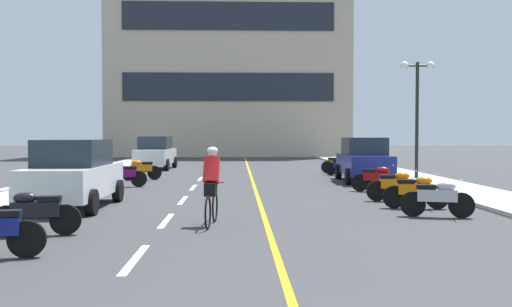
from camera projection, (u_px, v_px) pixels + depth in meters
ground_plane at (246, 181)px, 24.08m from camera, size 140.00×140.00×0.00m
curb_left at (92, 175)px, 26.84m from camera, size 2.40×72.00×0.12m
curb_right at (396, 174)px, 27.31m from camera, size 2.40×72.00×0.12m
lane_dash_1 at (135, 259)px, 9.03m from camera, size 0.14×2.20×0.01m
lane_dash_2 at (166, 220)px, 13.03m from camera, size 0.14×2.20×0.01m
lane_dash_3 at (183, 200)px, 17.02m from camera, size 0.14×2.20×0.01m
lane_dash_4 at (193, 187)px, 21.02m from camera, size 0.14×2.20×0.01m
lane_dash_5 at (200, 179)px, 25.01m from camera, size 0.14×2.20×0.01m
lane_dash_6 at (205, 173)px, 29.01m from camera, size 0.14×2.20×0.01m
lane_dash_7 at (209, 168)px, 33.00m from camera, size 0.14×2.20×0.01m
lane_dash_8 at (212, 164)px, 37.00m from camera, size 0.14×2.20×0.01m
lane_dash_9 at (215, 161)px, 41.00m from camera, size 0.14×2.20×0.01m
lane_dash_10 at (217, 159)px, 44.99m from camera, size 0.14×2.20×0.01m
lane_dash_11 at (218, 157)px, 48.99m from camera, size 0.14×2.20×0.01m
centre_line_yellow at (251, 175)px, 27.09m from camera, size 0.12×66.00×0.01m
office_building at (229, 46)px, 51.28m from camera, size 20.94×7.34×19.57m
street_lamp_mid at (417, 92)px, 23.95m from camera, size 1.46×0.36×4.87m
parked_car_near at (74, 174)px, 15.22m from camera, size 1.98×4.23×1.82m
parked_car_mid at (364, 159)px, 23.51m from camera, size 2.04×4.26×1.82m
parked_car_far at (156, 153)px, 31.83m from camera, size 2.06×4.27×1.82m
motorcycle_2 at (35, 212)px, 11.07m from camera, size 1.70×0.60×0.92m
motorcycle_3 at (438, 197)px, 13.52m from camera, size 1.67×0.71×0.92m
motorcycle_4 at (416, 191)px, 15.07m from camera, size 1.69×0.62×0.92m
motorcycle_5 at (396, 185)px, 16.78m from camera, size 1.70×0.60×0.92m
motorcycle_6 at (377, 178)px, 19.51m from camera, size 1.68×0.64×0.92m
motorcycle_7 at (124, 174)px, 21.21m from camera, size 1.70×0.60×0.92m
motorcycle_8 at (141, 169)px, 24.40m from camera, size 1.68×0.64×0.92m
motorcycle_9 at (343, 165)px, 27.13m from camera, size 1.69×0.60×0.92m
motorcycle_10 at (338, 163)px, 28.90m from camera, size 1.69×0.60×0.92m
cyclist_rider at (211, 184)px, 12.35m from camera, size 0.43×1.77×1.71m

